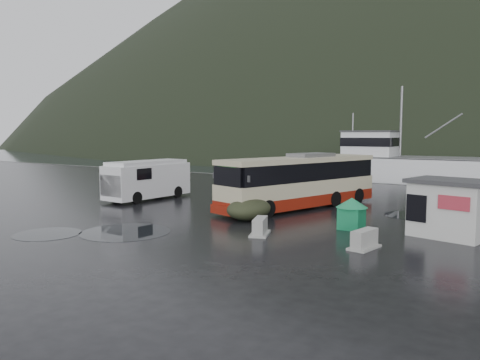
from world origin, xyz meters
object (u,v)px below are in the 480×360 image
Objects in this scene: dome_tent at (249,220)px; fishing_trawler at (430,177)px; coach_bus at (300,208)px; jersey_barrier_a at (260,235)px; ticket_kiosk at (448,237)px; waste_bin_left at (251,218)px; white_van at (148,199)px; waste_bin_right at (351,229)px; jersey_barrier_b at (364,249)px.

dome_tent is 0.10× the size of fishing_trawler.
jersey_barrier_a is at bearing -60.61° from coach_bus.
fishing_trawler is (-6.38, 28.23, 0.00)m from ticket_kiosk.
coach_bus is at bearing 169.80° from ticket_kiosk.
dome_tent is 29.64m from fishing_trawler.
coach_bus is 7.71× the size of jersey_barrier_a.
waste_bin_left is 0.54m from dome_tent.
coach_bus is 24.80m from fishing_trawler.
white_van is 4.73× the size of waste_bin_left.
waste_bin_left is (-0.67, -4.32, 0.00)m from coach_bus.
fishing_trawler is (2.20, 24.70, 0.00)m from coach_bus.
fishing_trawler is (0.37, 32.25, 0.00)m from jersey_barrier_a.
white_van is (-9.83, -2.36, 0.00)m from coach_bus.
coach_bus reaches higher than waste_bin_right.
jersey_barrier_b is (4.49, 0.09, 0.00)m from jersey_barrier_a.
jersey_barrier_b is (1.67, -3.19, 0.00)m from waste_bin_right.
coach_bus is 8.68× the size of waste_bin_left.
dome_tent is at bearing -96.20° from fishing_trawler.
waste_bin_left is 0.05× the size of fishing_trawler.
jersey_barrier_a is at bearing -52.22° from waste_bin_left.
waste_bin_right is 0.46× the size of ticket_kiosk.
coach_bus is at bearing 84.68° from dome_tent.
fishing_trawler is at bearing 114.88° from ticket_kiosk.
jersey_barrier_a is at bearing -91.73° from fishing_trawler.
jersey_barrier_b is 0.05× the size of fishing_trawler.
jersey_barrier_a is at bearing -130.69° from waste_bin_right.
waste_bin_left is at bearing 113.84° from dome_tent.
ticket_kiosk reaches higher than waste_bin_left.
jersey_barrier_a is (-6.75, -4.01, 0.00)m from ticket_kiosk.
dome_tent is at bearing 158.76° from jersey_barrier_b.
coach_bus is 9.27m from ticket_kiosk.
waste_bin_left is at bearing -162.91° from ticket_kiosk.
coach_bus reaches higher than jersey_barrier_b.
jersey_barrier_b is (16.14, -5.08, 0.00)m from white_van.
jersey_barrier_b is at bearing -15.08° from white_van.
waste_bin_left is 29.17m from fishing_trawler.
fishing_trawler is (2.65, 29.52, 0.00)m from dome_tent.
waste_bin_right is 5.13m from dome_tent.
white_van reaches higher than jersey_barrier_a.
waste_bin_right is 4.33m from jersey_barrier_a.
waste_bin_left is 0.42× the size of ticket_kiosk.
fishing_trawler reaches higher than waste_bin_right.
waste_bin_right reaches higher than jersey_barrier_b.
waste_bin_left is at bearing 155.90° from jersey_barrier_b.
fishing_trawler is at bearing 84.87° from dome_tent.
coach_bus is at bearing 130.29° from jersey_barrier_b.
coach_bus reaches higher than ticket_kiosk.
white_van is 1.98× the size of ticket_kiosk.
ticket_kiosk is at bearing -6.58° from coach_bus.
waste_bin_right is 0.05× the size of fishing_trawler.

